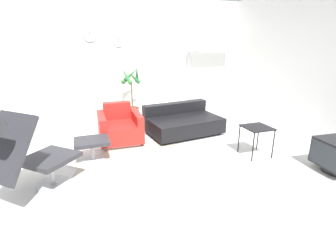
{
  "coord_description": "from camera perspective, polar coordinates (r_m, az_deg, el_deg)",
  "views": [
    {
      "loc": [
        -1.21,
        -3.63,
        1.81
      ],
      "look_at": [
        0.06,
        0.02,
        0.55
      ],
      "focal_mm": 28.0,
      "sensor_mm": 36.0,
      "label": 1
    }
  ],
  "objects": [
    {
      "name": "ground_plane",
      "position": [
        4.24,
        -0.7,
        -7.24
      ],
      "size": [
        12.0,
        12.0,
        0.0
      ],
      "primitive_type": "plane",
      "color": "silver"
    },
    {
      "name": "wall_back",
      "position": [
        6.76,
        -9.15,
        14.39
      ],
      "size": [
        12.0,
        0.09,
        2.8
      ],
      "color": "white",
      "rests_on": "ground_plane"
    },
    {
      "name": "wall_right",
      "position": [
        5.63,
        31.03,
        11.38
      ],
      "size": [
        0.06,
        12.0,
        2.8
      ],
      "color": "white",
      "rests_on": "ground_plane"
    },
    {
      "name": "round_rug",
      "position": [
        3.84,
        -2.3,
        -10.01
      ],
      "size": [
        2.4,
        2.4,
        0.01
      ],
      "color": "#BCB29E",
      "rests_on": "ground_plane"
    },
    {
      "name": "lounge_chair",
      "position": [
        3.38,
        -29.74,
        -4.15
      ],
      "size": [
        1.15,
        1.18,
        1.15
      ],
      "rotation": [
        0.0,
        0.0,
        -0.76
      ],
      "color": "#BCBCC1",
      "rests_on": "ground_plane"
    },
    {
      "name": "ottoman",
      "position": [
        4.26,
        -16.23,
        -3.89
      ],
      "size": [
        0.53,
        0.45,
        0.35
      ],
      "color": "#BCBCC1",
      "rests_on": "ground_plane"
    },
    {
      "name": "armchair_red",
      "position": [
        4.96,
        -10.46,
        -0.4
      ],
      "size": [
        0.77,
        0.82,
        0.69
      ],
      "rotation": [
        0.0,
        0.0,
        3.12
      ],
      "color": "silver",
      "rests_on": "ground_plane"
    },
    {
      "name": "couch_low",
      "position": [
        5.36,
        3.14,
        0.68
      ],
      "size": [
        1.53,
        1.11,
        0.57
      ],
      "rotation": [
        0.0,
        0.0,
        3.26
      ],
      "color": "black",
      "rests_on": "ground_plane"
    },
    {
      "name": "side_table",
      "position": [
        4.47,
        18.79,
        -0.84
      ],
      "size": [
        0.42,
        0.42,
        0.49
      ],
      "color": "black",
      "rests_on": "ground_plane"
    },
    {
      "name": "potted_plant",
      "position": [
        6.35,
        -7.87,
        5.89
      ],
      "size": [
        0.53,
        0.53,
        1.27
      ],
      "color": "brown",
      "rests_on": "ground_plane"
    },
    {
      "name": "shelf_unit",
      "position": [
        7.21,
        9.5,
        11.97
      ],
      "size": [
        1.22,
        0.28,
        2.0
      ],
      "color": "#BCBCC1",
      "rests_on": "ground_plane"
    }
  ]
}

